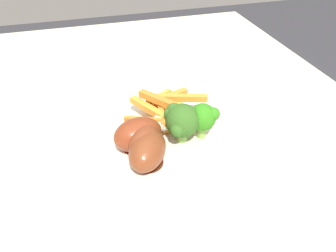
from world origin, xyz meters
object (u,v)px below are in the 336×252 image
object	(u,v)px
broccoli_floret_front	(202,117)
dinner_plate	(168,139)
chicken_drumstick_far	(140,134)
fork	(327,195)
dining_table	(145,191)
broccoli_floret_middle	(180,120)
carrot_fries_pile	(165,109)
chicken_drumstick_near	(147,141)
chicken_drumstick_extra	(150,149)

from	to	relation	value
broccoli_floret_front	dinner_plate	bearing A→B (deg)	-106.54
chicken_drumstick_far	fork	world-z (taller)	chicken_drumstick_far
dining_table	fork	bearing A→B (deg)	53.45
broccoli_floret_middle	chicken_drumstick_far	world-z (taller)	broccoli_floret_middle
broccoli_floret_front	fork	world-z (taller)	broccoli_floret_front
broccoli_floret_middle	carrot_fries_pile	xyz separation A→B (m)	(-0.06, -0.01, -0.02)
chicken_drumstick_near	fork	xyz separation A→B (m)	(0.14, 0.22, -0.03)
carrot_fries_pile	chicken_drumstick_near	size ratio (longest dim) A/B	1.37
dinner_plate	broccoli_floret_middle	world-z (taller)	broccoli_floret_middle
dining_table	dinner_plate	size ratio (longest dim) A/B	4.69
chicken_drumstick_extra	fork	distance (m)	0.25
chicken_drumstick_near	chicken_drumstick_extra	xyz separation A→B (m)	(0.02, -0.00, -0.00)
chicken_drumstick_near	chicken_drumstick_far	world-z (taller)	chicken_drumstick_far
chicken_drumstick_extra	chicken_drumstick_near	bearing A→B (deg)	177.62
dining_table	broccoli_floret_middle	distance (m)	0.16
chicken_drumstick_near	chicken_drumstick_far	bearing A→B (deg)	-160.59
carrot_fries_pile	chicken_drumstick_far	bearing A→B (deg)	-43.68
broccoli_floret_front	fork	bearing A→B (deg)	38.46
chicken_drumstick_near	chicken_drumstick_extra	world-z (taller)	same
chicken_drumstick_near	fork	bearing A→B (deg)	57.13
dinner_plate	chicken_drumstick_far	size ratio (longest dim) A/B	1.96
carrot_fries_pile	chicken_drumstick_extra	size ratio (longest dim) A/B	1.22
carrot_fries_pile	fork	distance (m)	0.28
carrot_fries_pile	fork	size ratio (longest dim) A/B	0.79
chicken_drumstick_extra	dining_table	bearing A→B (deg)	-174.83
dining_table	broccoli_floret_front	size ratio (longest dim) A/B	19.87
fork	chicken_drumstick_near	bearing A→B (deg)	-155.80
dining_table	broccoli_floret_front	world-z (taller)	broccoli_floret_front
dining_table	dinner_plate	world-z (taller)	dinner_plate
chicken_drumstick_extra	broccoli_floret_middle	bearing A→B (deg)	121.59
chicken_drumstick_far	broccoli_floret_middle	bearing A→B (deg)	89.33
dining_table	chicken_drumstick_far	bearing A→B (deg)	-18.78
dining_table	chicken_drumstick_extra	xyz separation A→B (m)	(0.04, 0.00, 0.13)
broccoli_floret_front	chicken_drumstick_far	world-z (taller)	broccoli_floret_front
dinner_plate	broccoli_floret_front	xyz separation A→B (m)	(0.02, 0.05, 0.04)
dinner_plate	chicken_drumstick_extra	size ratio (longest dim) A/B	2.09
dinner_plate	chicken_drumstick_extra	distance (m)	0.07
broccoli_floret_front	broccoli_floret_middle	size ratio (longest dim) A/B	0.92
chicken_drumstick_extra	fork	xyz separation A→B (m)	(0.12, 0.22, -0.03)
dinner_plate	carrot_fries_pile	world-z (taller)	carrot_fries_pile
carrot_fries_pile	chicken_drumstick_extra	distance (m)	0.11
fork	broccoli_floret_middle	bearing A→B (deg)	-167.54
dinner_plate	broccoli_floret_front	size ratio (longest dim) A/B	4.24
chicken_drumstick_near	carrot_fries_pile	bearing A→B (deg)	147.41
fork	broccoli_floret_front	bearing A→B (deg)	-174.48
chicken_drumstick_near	fork	size ratio (longest dim) A/B	0.57
chicken_drumstick_extra	dinner_plate	bearing A→B (deg)	139.86
dining_table	broccoli_floret_middle	xyz separation A→B (m)	(0.01, 0.06, 0.15)
dining_table	chicken_drumstick_extra	bearing A→B (deg)	5.17
chicken_drumstick_far	chicken_drumstick_extra	world-z (taller)	chicken_drumstick_far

